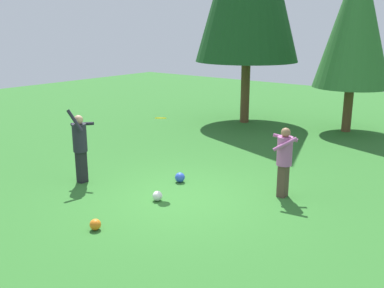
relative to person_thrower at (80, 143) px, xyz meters
name	(u,v)px	position (x,y,z in m)	size (l,w,h in m)	color
ground_plane	(180,197)	(2.54, 0.70, -1.00)	(40.00, 40.00, 0.00)	#2D6B28
person_thrower	(80,143)	(0.00, 0.00, 0.00)	(0.65, 0.65, 1.85)	black
person_catcher	(284,157)	(4.31, 2.20, -0.07)	(0.69, 0.67, 1.59)	#4C382D
frisbee	(161,118)	(1.78, 0.95, 0.68)	(0.38, 0.38, 0.09)	yellow
ball_blue	(180,177)	(1.90, 1.48, -0.88)	(0.24, 0.24, 0.24)	blue
ball_orange	(95,225)	(2.32, -1.52, -0.89)	(0.22, 0.22, 0.22)	orange
ball_white	(157,196)	(2.27, 0.26, -0.89)	(0.22, 0.22, 0.22)	white
tree_center	(356,20)	(3.20, 9.41, 2.94)	(2.64, 2.64, 6.31)	brown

